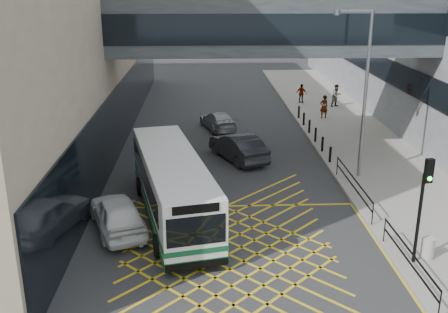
{
  "coord_description": "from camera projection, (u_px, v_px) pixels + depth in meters",
  "views": [
    {
      "loc": [
        -0.9,
        -17.71,
        9.93
      ],
      "look_at": [
        0.0,
        4.0,
        2.6
      ],
      "focal_mm": 42.0,
      "sensor_mm": 36.0,
      "label": 1
    }
  ],
  "objects": [
    {
      "name": "bus",
      "position": [
        172.0,
        185.0,
        22.71
      ],
      "size": [
        4.43,
        10.35,
        2.83
      ],
      "rotation": [
        0.0,
        0.0,
        0.22
      ],
      "color": "white",
      "rests_on": "ground"
    },
    {
      "name": "traffic_light",
      "position": [
        424.0,
        196.0,
        18.22
      ],
      "size": [
        0.31,
        0.48,
        4.05
      ],
      "rotation": [
        0.0,
        0.0,
        0.17
      ],
      "color": "black",
      "rests_on": "pavement"
    },
    {
      "name": "pedestrian_c",
      "position": [
        302.0,
        94.0,
        43.73
      ],
      "size": [
        1.03,
        0.83,
        1.57
      ],
      "primitive_type": "imported",
      "rotation": [
        0.0,
        0.0,
        2.65
      ],
      "color": "gray",
      "rests_on": "pavement"
    },
    {
      "name": "litter_bin",
      "position": [
        428.0,
        248.0,
        19.29
      ],
      "size": [
        0.47,
        0.47,
        0.82
      ],
      "primitive_type": "cylinder",
      "color": "#ADA89E",
      "rests_on": "pavement"
    },
    {
      "name": "pavement",
      "position": [
        353.0,
        138.0,
        34.51
      ],
      "size": [
        6.0,
        54.0,
        0.16
      ],
      "primitive_type": "cube",
      "color": "gray",
      "rests_on": "ground"
    },
    {
      "name": "street_lamp",
      "position": [
        362.0,
        85.0,
        26.04
      ],
      "size": [
        1.92,
        0.37,
        8.46
      ],
      "rotation": [
        0.0,
        0.0,
        -0.08
      ],
      "color": "slate",
      "rests_on": "pavement"
    },
    {
      "name": "pedestrian_a",
      "position": [
        324.0,
        107.0,
        38.82
      ],
      "size": [
        0.78,
        0.63,
        1.73
      ],
      "primitive_type": "imported",
      "rotation": [
        0.0,
        0.0,
        3.36
      ],
      "color": "gray",
      "rests_on": "pavement"
    },
    {
      "name": "skybridge",
      "position": [
        272.0,
        26.0,
        29.06
      ],
      "size": [
        20.0,
        4.1,
        3.0
      ],
      "color": "#3C4146",
      "rests_on": "ground"
    },
    {
      "name": "ground",
      "position": [
        228.0,
        254.0,
        19.98
      ],
      "size": [
        120.0,
        120.0,
        0.0
      ],
      "primitive_type": "plane",
      "color": "#333335"
    },
    {
      "name": "car_white",
      "position": [
        117.0,
        213.0,
        21.68
      ],
      "size": [
        3.52,
        5.22,
        1.54
      ],
      "primitive_type": "imported",
      "rotation": [
        0.0,
        0.0,
        3.49
      ],
      "color": "white",
      "rests_on": "ground"
    },
    {
      "name": "kerb_railings",
      "position": [
        375.0,
        211.0,
        21.62
      ],
      "size": [
        0.05,
        12.54,
        1.0
      ],
      "color": "black",
      "rests_on": "pavement"
    },
    {
      "name": "car_dark",
      "position": [
        238.0,
        147.0,
        30.3
      ],
      "size": [
        3.79,
        5.34,
        1.56
      ],
      "primitive_type": "imported",
      "rotation": [
        0.0,
        0.0,
        3.56
      ],
      "color": "black",
      "rests_on": "ground"
    },
    {
      "name": "box_junction",
      "position": [
        228.0,
        254.0,
        19.98
      ],
      "size": [
        12.0,
        9.0,
        0.01
      ],
      "color": "gold",
      "rests_on": "ground"
    },
    {
      "name": "car_silver",
      "position": [
        218.0,
        120.0,
        36.6
      ],
      "size": [
        2.86,
        4.55,
        1.31
      ],
      "primitive_type": "imported",
      "rotation": [
        0.0,
        0.0,
        3.42
      ],
      "color": "#919298",
      "rests_on": "ground"
    },
    {
      "name": "bollards",
      "position": [
        312.0,
        130.0,
        34.23
      ],
      "size": [
        0.14,
        10.14,
        0.9
      ],
      "color": "black",
      "rests_on": "pavement"
    },
    {
      "name": "pedestrian_b",
      "position": [
        336.0,
        96.0,
        42.4
      ],
      "size": [
        1.01,
        0.82,
        1.8
      ],
      "primitive_type": "imported",
      "rotation": [
        0.0,
        0.0,
        0.41
      ],
      "color": "gray",
      "rests_on": "pavement"
    }
  ]
}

